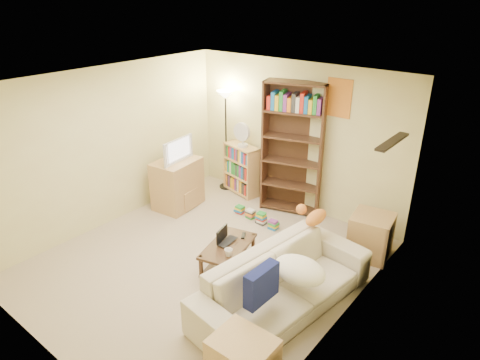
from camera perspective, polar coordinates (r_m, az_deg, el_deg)
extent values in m
plane|color=tan|center=(6.17, -4.61, -10.70)|extent=(4.50, 4.50, 0.00)
cube|color=beige|center=(7.22, 7.41, 5.68)|extent=(4.00, 0.04, 2.50)
cube|color=beige|center=(4.43, -25.79, -9.48)|extent=(4.00, 0.04, 2.50)
cube|color=beige|center=(7.00, -17.02, 4.19)|extent=(0.04, 4.50, 2.50)
cube|color=beige|center=(4.54, 13.71, -6.64)|extent=(0.04, 4.50, 2.50)
cube|color=white|center=(5.16, -5.55, 12.67)|extent=(4.00, 4.50, 0.04)
cube|color=red|center=(6.67, 13.05, 10.60)|extent=(0.40, 0.02, 0.58)
cube|color=black|center=(5.44, 19.67, 4.84)|extent=(0.12, 0.80, 0.03)
imported|color=#BEB19D|center=(5.22, 5.88, -13.50)|extent=(2.60, 1.55, 0.69)
cube|color=navy|center=(4.67, 2.88, -13.77)|extent=(0.15, 0.46, 0.41)
ellipsoid|color=white|center=(5.02, 7.92, -11.83)|extent=(0.63, 0.45, 0.27)
ellipsoid|color=orange|center=(5.72, 10.11, -4.94)|extent=(0.45, 0.25, 0.18)
sphere|color=orange|center=(5.84, 8.19, -3.88)|extent=(0.15, 0.15, 0.15)
cube|color=#452C1A|center=(5.79, -1.61, -8.81)|extent=(0.68, 0.96, 0.04)
cube|color=#452C1A|center=(5.96, -1.58, -11.14)|extent=(0.65, 0.91, 0.03)
cube|color=#452C1A|center=(5.70, -5.22, -11.68)|extent=(0.04, 0.04, 0.39)
cube|color=#452C1A|center=(5.54, -1.42, -12.77)|extent=(0.04, 0.04, 0.39)
cube|color=#452C1A|center=(6.25, -1.74, -7.97)|extent=(0.04, 0.04, 0.39)
cube|color=#452C1A|center=(6.11, 1.76, -8.83)|extent=(0.04, 0.04, 0.39)
imported|color=black|center=(5.80, -1.28, -8.36)|extent=(0.35, 0.26, 0.03)
cube|color=white|center=(5.80, -2.42, -7.22)|extent=(0.08, 0.28, 0.19)
imported|color=silver|center=(5.55, -1.54, -9.64)|extent=(0.20, 0.20, 0.10)
cube|color=black|center=(5.96, 0.46, -7.41)|extent=(0.12, 0.16, 0.02)
cube|color=tan|center=(7.48, -8.34, -0.49)|extent=(0.65, 0.85, 0.85)
imported|color=black|center=(7.24, -8.64, 4.03)|extent=(0.72, 0.25, 0.40)
cube|color=#49281C|center=(7.06, 7.04, 4.05)|extent=(1.05, 0.60, 2.21)
cube|color=tan|center=(7.88, 0.17, 1.43)|extent=(0.77, 0.44, 0.93)
cylinder|color=silver|center=(7.65, 0.38, 4.64)|extent=(0.19, 0.19, 0.04)
cylinder|color=silver|center=(7.62, 0.39, 5.35)|extent=(0.02, 0.02, 0.19)
cylinder|color=silver|center=(7.55, 0.25, 6.44)|extent=(0.33, 0.06, 0.33)
cylinder|color=black|center=(8.27, -1.79, -0.84)|extent=(0.28, 0.28, 0.03)
cylinder|color=black|center=(7.94, -1.87, 4.83)|extent=(0.03, 0.03, 1.77)
cone|color=#FFF1C6|center=(7.68, -1.96, 11.33)|extent=(0.32, 0.32, 0.14)
cube|color=tan|center=(6.39, 17.04, -7.10)|extent=(0.63, 0.63, 0.63)
cube|color=#D7B369|center=(4.48, 0.39, -22.88)|extent=(0.59, 0.50, 0.49)
cube|color=red|center=(7.31, -0.07, -3.96)|extent=(0.16, 0.13, 0.14)
cube|color=#1966B2|center=(7.15, 1.38, -4.52)|extent=(0.16, 0.13, 0.17)
cube|color=gold|center=(6.99, 2.90, -5.11)|extent=(0.16, 0.13, 0.20)
cube|color=#268C33|center=(6.87, 4.48, -5.98)|extent=(0.16, 0.13, 0.15)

